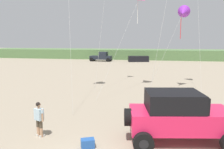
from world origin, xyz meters
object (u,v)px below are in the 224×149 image
Objects in this scene: cooler_box at (88,143)px; distant_pickup at (102,57)px; person_watching at (39,117)px; distant_sedan at (138,59)px; kite_orange_streamer at (183,13)px; jeep at (179,115)px.

distant_pickup is at bearing 79.21° from cooler_box.
person_watching is 2.70m from cooler_box.
distant_sedan is 0.56× the size of kite_orange_streamer.
cooler_box is at bearing -14.04° from person_watching.
cooler_box is (-3.79, -1.31, -1.01)m from jeep.
distant_pickup is at bearing 108.31° from jeep.
kite_orange_streamer is (5.37, -25.79, 6.21)m from distant_sedan.
jeep is at bearing -96.95° from kite_orange_streamer.
distant_sedan is (-0.30, 37.63, 0.41)m from cooler_box.
person_watching is 37.07m from distant_sedan.
distant_pickup reaches higher than person_watching.
cooler_box is 0.12× the size of distant_pickup.
distant_sedan reaches higher than cooler_box.
cooler_box is 14.48m from kite_orange_streamer.
distant_pickup is at bearing 98.74° from person_watching.
person_watching is at bearing -106.93° from distant_sedan.
jeep reaches higher than cooler_box.
jeep reaches higher than distant_pickup.
cooler_box is at bearing -77.69° from distant_pickup.
distant_pickup is 1.12× the size of distant_sedan.
kite_orange_streamer reaches higher than jeep.
person_watching is 0.40× the size of distant_sedan.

